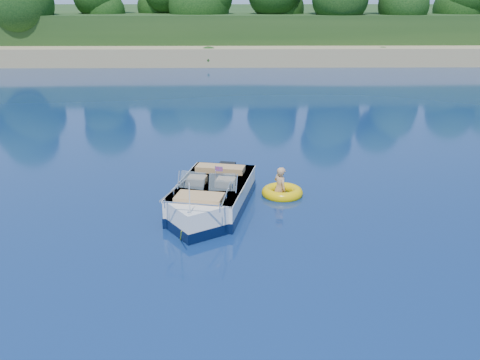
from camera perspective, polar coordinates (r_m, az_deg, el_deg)
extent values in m
plane|color=#0A204B|center=(12.11, -10.17, -9.36)|extent=(160.00, 160.00, 0.00)
cube|color=tan|center=(48.81, -3.28, 13.03)|extent=(170.00, 8.00, 2.00)
cube|color=#173615|center=(75.67, -2.48, 15.61)|extent=(170.00, 56.00, 6.00)
cylinder|color=black|center=(54.82, -23.08, 15.00)|extent=(0.44, 0.44, 3.20)
cylinder|color=black|center=(52.58, -3.17, 16.53)|extent=(0.44, 0.44, 3.60)
cylinder|color=black|center=(53.70, 19.42, 15.05)|extent=(0.44, 0.44, 2.60)
sphere|color=black|center=(53.63, 19.72, 17.67)|extent=(4.29, 4.29, 4.29)
cube|color=white|center=(15.16, -2.87, -1.89)|extent=(2.50, 3.75, 0.96)
cube|color=white|center=(13.70, -4.48, -4.30)|extent=(1.78, 1.78, 0.96)
cube|color=black|center=(15.21, -2.86, -2.35)|extent=(2.53, 3.79, 0.27)
cube|color=black|center=(13.76, -4.47, -4.80)|extent=(1.82, 1.82, 0.27)
cube|color=tan|center=(15.32, -2.64, -0.59)|extent=(1.93, 2.66, 0.09)
cube|color=white|center=(15.01, -2.89, -0.28)|extent=(2.53, 3.76, 0.05)
cube|color=black|center=(16.88, -1.35, 0.51)|extent=(0.56, 0.42, 0.82)
cube|color=#8C9EA5|center=(14.44, -5.09, -0.01)|extent=(0.75, 0.47, 0.44)
cube|color=#8C9EA5|center=(14.24, -1.92, -0.22)|extent=(0.73, 0.29, 0.44)
cube|color=tan|center=(14.89, -4.64, -0.36)|extent=(0.59, 0.59, 0.36)
cube|color=tan|center=(14.70, -1.55, -0.57)|extent=(0.59, 0.59, 0.36)
cube|color=tan|center=(15.84, -2.11, 0.90)|extent=(1.50, 0.78, 0.35)
cube|color=tan|center=(13.68, -4.34, -2.24)|extent=(1.32, 0.92, 0.31)
cylinder|color=white|center=(12.76, -5.40, -1.94)|extent=(0.03, 0.03, 0.78)
cube|color=red|center=(14.14, -2.26, 1.19)|extent=(0.20, 0.05, 0.13)
cube|color=silver|center=(12.85, -5.41, -3.51)|extent=(0.10, 0.07, 0.05)
cylinder|color=yellow|center=(12.80, -6.33, -5.92)|extent=(0.16, 0.98, 0.70)
torus|color=yellow|center=(16.13, 4.52, -1.35)|extent=(1.64, 1.64, 0.33)
torus|color=red|center=(16.13, 4.52, -1.29)|extent=(1.35, 1.35, 0.11)
imported|color=tan|center=(16.06, 4.18, -1.74)|extent=(0.69, 0.82, 1.49)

